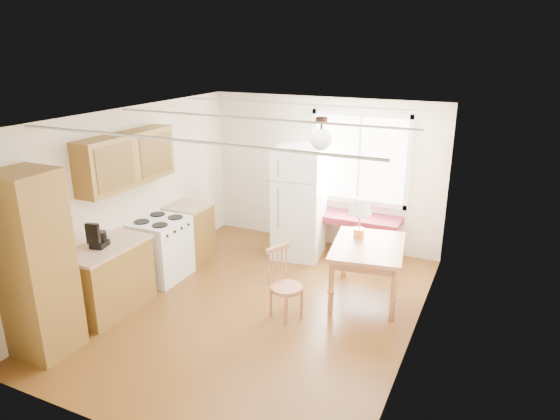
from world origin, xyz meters
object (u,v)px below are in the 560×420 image
Objects in this scene: dining_table at (368,252)px; chair at (282,278)px; bench at (356,220)px; refrigerator at (299,203)px.

chair is (-0.84, -0.93, -0.14)m from dining_table.
chair is (-0.27, -2.26, -0.08)m from bench.
bench is at bearing 18.84° from refrigerator.
dining_table is at bearing -41.05° from refrigerator.
dining_table is (0.57, -1.33, 0.06)m from bench.
chair is at bearing -141.23° from dining_table.
dining_table is 1.48× the size of chair.
chair is at bearing -97.46° from bench.
bench is 1.59× the size of chair.
refrigerator is 1.24× the size of bench.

